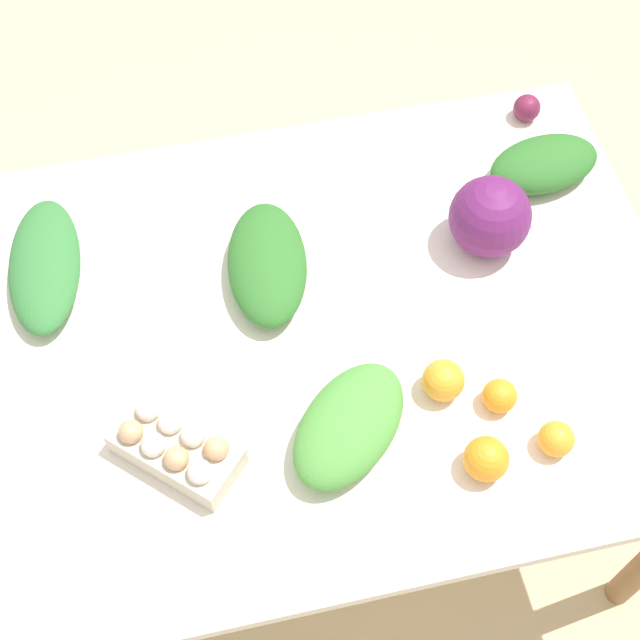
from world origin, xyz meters
The scene contains 13 objects.
ground_plane centered at (0.00, 0.00, 0.00)m, with size 8.00×8.00×0.00m, color #C6B289.
dining_table centered at (0.00, 0.00, 0.68)m, with size 1.44×1.07×0.76m.
cabbage_purple centered at (-0.38, -0.13, 0.85)m, with size 0.17×0.17×0.17m, color #601E5B.
egg_carton centered at (0.31, 0.22, 0.81)m, with size 0.24×0.24×0.09m.
greens_bunch_chard centered at (0.52, -0.23, 0.80)m, with size 0.33×0.14×0.08m, color #337538.
greens_bunch_kale centered at (0.08, -0.14, 0.81)m, with size 0.30×0.16×0.09m, color #2D6B28.
greens_bunch_dandelion centered at (0.00, 0.24, 0.81)m, with size 0.28×0.16×0.09m, color #4C933D.
greens_bunch_beet_tops centered at (-0.56, -0.27, 0.80)m, with size 0.25×0.15×0.08m, color #2D6B28.
beet_root centered at (-0.58, -0.45, 0.79)m, with size 0.06×0.06×0.06m, color maroon.
orange_0 centered at (-0.29, 0.24, 0.80)m, with size 0.07×0.07×0.07m, color orange.
orange_1 centered at (-0.22, 0.36, 0.80)m, with size 0.08×0.08×0.08m, color orange.
orange_2 centered at (-0.36, 0.34, 0.80)m, with size 0.07×0.07×0.07m, color orange.
orange_3 centered at (-0.19, 0.19, 0.80)m, with size 0.08×0.08×0.08m, color orange.
Camera 1 is at (0.20, 0.89, 2.27)m, focal length 50.00 mm.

